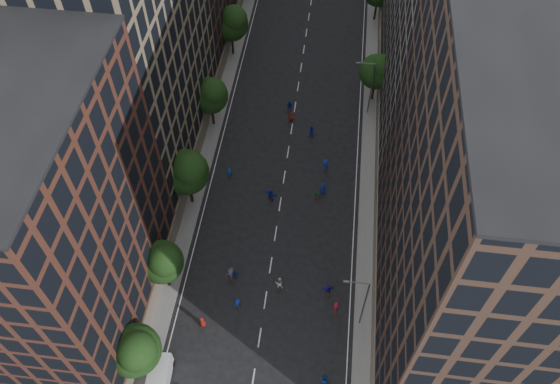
% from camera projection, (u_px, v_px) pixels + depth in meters
% --- Properties ---
extents(ground, '(240.00, 240.00, 0.00)m').
position_uv_depth(ground, '(291.00, 131.00, 77.50)').
color(ground, black).
rests_on(ground, ground).
extents(sidewalk_left, '(4.00, 105.00, 0.15)m').
position_uv_depth(sidewalk_left, '(218.00, 88.00, 82.88)').
color(sidewalk_left, slate).
rests_on(sidewalk_left, ground).
extents(sidewalk_right, '(4.00, 105.00, 0.15)m').
position_uv_depth(sidewalk_right, '(377.00, 102.00, 81.08)').
color(sidewalk_right, slate).
rests_on(sidewalk_right, ground).
extents(bldg_left_a, '(14.00, 22.00, 30.00)m').
position_uv_depth(bldg_left_a, '(51.00, 226.00, 49.48)').
color(bldg_left_a, '#4F281E').
rests_on(bldg_left_a, ground).
extents(bldg_left_b, '(14.00, 26.00, 34.00)m').
position_uv_depth(bldg_left_b, '(124.00, 44.00, 62.42)').
color(bldg_left_b, '#827155').
rests_on(bldg_left_b, ground).
extents(bldg_right_a, '(14.00, 30.00, 36.00)m').
position_uv_depth(bldg_right_a, '(483.00, 214.00, 46.68)').
color(bldg_right_a, '#463025').
rests_on(bldg_right_a, ground).
extents(bldg_right_b, '(14.00, 28.00, 33.00)m').
position_uv_depth(bldg_right_b, '(454.00, 25.00, 65.42)').
color(bldg_right_b, '#685F56').
rests_on(bldg_right_b, ground).
extents(tree_left_0, '(5.20, 5.20, 8.83)m').
position_uv_depth(tree_left_0, '(135.00, 350.00, 51.72)').
color(tree_left_0, black).
rests_on(tree_left_0, ground).
extents(tree_left_1, '(4.80, 4.80, 8.21)m').
position_uv_depth(tree_left_1, '(162.00, 262.00, 58.10)').
color(tree_left_1, black).
rests_on(tree_left_1, ground).
extents(tree_left_2, '(5.60, 5.60, 9.45)m').
position_uv_depth(tree_left_2, '(187.00, 171.00, 64.71)').
color(tree_left_2, black).
rests_on(tree_left_2, ground).
extents(tree_left_3, '(5.00, 5.00, 8.58)m').
position_uv_depth(tree_left_3, '(211.00, 95.00, 73.63)').
color(tree_left_3, black).
rests_on(tree_left_3, ground).
extents(tree_left_4, '(5.40, 5.40, 9.08)m').
position_uv_depth(tree_left_4, '(232.00, 22.00, 83.08)').
color(tree_left_4, black).
rests_on(tree_left_4, ground).
extents(tree_right_a, '(5.00, 5.00, 8.39)m').
position_uv_depth(tree_right_a, '(378.00, 70.00, 76.94)').
color(tree_right_a, black).
rests_on(tree_right_a, ground).
extents(streetlamp_near, '(2.64, 0.22, 9.06)m').
position_uv_depth(streetlamp_near, '(363.00, 302.00, 55.67)').
color(streetlamp_near, '#595B60').
rests_on(streetlamp_near, ground).
extents(streetlamp_far, '(2.64, 0.22, 9.06)m').
position_uv_depth(streetlamp_far, '(370.00, 86.00, 75.65)').
color(streetlamp_far, '#595B60').
rests_on(streetlamp_far, ground).
extents(cargo_van, '(2.37, 4.63, 2.40)m').
position_uv_depth(cargo_van, '(159.00, 377.00, 54.86)').
color(cargo_van, white).
rests_on(cargo_van, ground).
extents(skater_2, '(1.03, 0.86, 1.91)m').
position_uv_depth(skater_2, '(324.00, 380.00, 55.02)').
color(skater_2, '#123699').
rests_on(skater_2, ground).
extents(skater_3, '(1.11, 0.84, 1.52)m').
position_uv_depth(skater_3, '(238.00, 304.00, 60.33)').
color(skater_3, '#132D9B').
rests_on(skater_3, ground).
extents(skater_4, '(1.17, 0.62, 1.90)m').
position_uv_depth(skater_4, '(234.00, 275.00, 62.33)').
color(skater_4, '#122C97').
rests_on(skater_4, ground).
extents(skater_5, '(1.50, 0.80, 1.55)m').
position_uv_depth(skater_5, '(328.00, 289.00, 61.39)').
color(skater_5, '#19139B').
rests_on(skater_5, ground).
extents(skater_6, '(0.97, 0.78, 1.74)m').
position_uv_depth(skater_6, '(202.00, 322.00, 58.91)').
color(skater_6, maroon).
rests_on(skater_6, ground).
extents(skater_7, '(0.70, 0.51, 1.78)m').
position_uv_depth(skater_7, '(336.00, 307.00, 59.98)').
color(skater_7, '#AE1D35').
rests_on(skater_7, ground).
extents(skater_8, '(0.95, 0.74, 1.93)m').
position_uv_depth(skater_8, '(279.00, 283.00, 61.66)').
color(skater_8, silver).
rests_on(skater_8, ground).
extents(skater_9, '(1.40, 1.01, 1.95)m').
position_uv_depth(skater_9, '(231.00, 274.00, 62.37)').
color(skater_9, '#46464B').
rests_on(skater_9, ground).
extents(skater_10, '(0.97, 0.42, 1.64)m').
position_uv_depth(skater_10, '(317.00, 195.00, 69.47)').
color(skater_10, '#216F30').
rests_on(skater_10, ground).
extents(skater_11, '(1.82, 1.17, 1.87)m').
position_uv_depth(skater_11, '(271.00, 195.00, 69.34)').
color(skater_11, '#1422A2').
rests_on(skater_11, ground).
extents(skater_12, '(1.00, 0.78, 1.81)m').
position_uv_depth(skater_12, '(323.00, 189.00, 70.01)').
color(skater_12, navy).
rests_on(skater_12, ground).
extents(skater_13, '(0.82, 0.68, 1.93)m').
position_uv_depth(skater_13, '(229.00, 173.00, 71.48)').
color(skater_13, '#124099').
rests_on(skater_13, ground).
extents(skater_14, '(0.91, 0.72, 1.82)m').
position_uv_depth(skater_14, '(311.00, 132.00, 76.14)').
color(skater_14, '#1513A0').
rests_on(skater_14, ground).
extents(skater_15, '(1.22, 0.95, 1.67)m').
position_uv_depth(skater_15, '(326.00, 165.00, 72.59)').
color(skater_15, '#162EB5').
rests_on(skater_15, ground).
extents(skater_16, '(1.12, 0.52, 1.86)m').
position_uv_depth(skater_16, '(290.00, 106.00, 79.27)').
color(skater_16, '#142FA9').
rests_on(skater_16, ground).
extents(skater_17, '(1.70, 1.10, 1.76)m').
position_uv_depth(skater_17, '(291.00, 118.00, 77.87)').
color(skater_17, '#AE321D').
rests_on(skater_17, ground).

